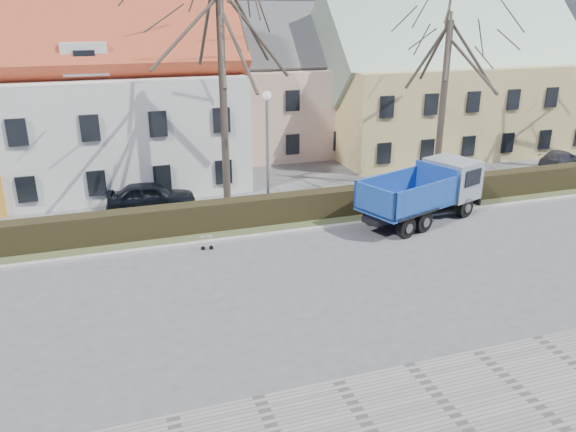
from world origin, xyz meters
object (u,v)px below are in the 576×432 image
object	(u,v)px
streetlight	(268,155)
parked_car_b	(560,158)
cart_frame	(201,242)
dump_truck	(418,194)
parked_car_a	(151,196)

from	to	relation	value
streetlight	parked_car_b	distance (m)	20.69
cart_frame	parked_car_b	world-z (taller)	parked_car_b
dump_truck	parked_car_b	distance (m)	15.04
parked_car_a	streetlight	bearing A→B (deg)	-109.42
dump_truck	streetlight	world-z (taller)	streetlight
parked_car_a	dump_truck	bearing A→B (deg)	-107.85
dump_truck	streetlight	xyz separation A→B (m)	(-6.49, 2.91, 1.69)
cart_frame	parked_car_b	size ratio (longest dim) A/B	0.21
parked_car_a	parked_car_b	world-z (taller)	parked_car_a
cart_frame	streetlight	bearing A→B (deg)	38.62
streetlight	cart_frame	size ratio (longest dim) A/B	7.74
dump_truck	parked_car_b	bearing A→B (deg)	3.15
dump_truck	parked_car_b	xyz separation A→B (m)	(13.84, 5.84, -0.83)
parked_car_a	parked_car_b	bearing A→B (deg)	-81.86
dump_truck	cart_frame	world-z (taller)	dump_truck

